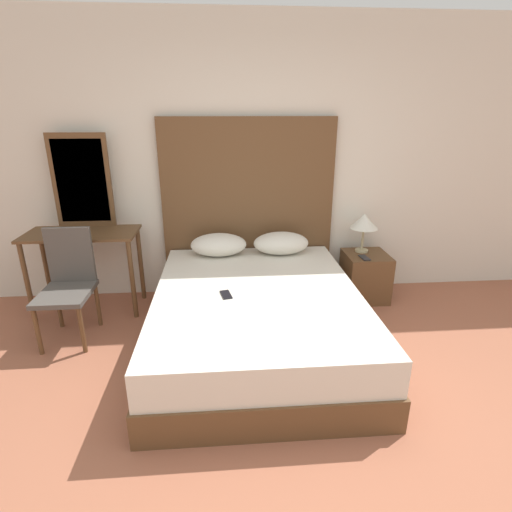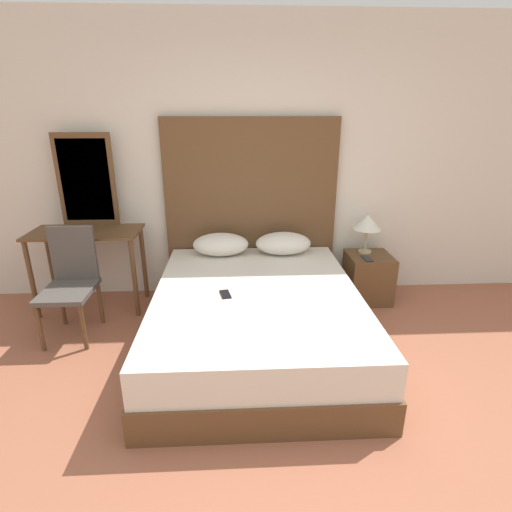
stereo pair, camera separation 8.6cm
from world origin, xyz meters
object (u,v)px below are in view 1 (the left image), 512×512
bed (257,318)px  chair (68,280)px  phone_on_bed (226,295)px  nightstand (365,276)px  vanity_desk (83,247)px  table_lamp (364,222)px  phone_on_nightstand (364,258)px

bed → chair: 1.62m
phone_on_bed → nightstand: 1.70m
phone_on_bed → vanity_desk: 1.58m
table_lamp → phone_on_nightstand: size_ratio=2.53×
bed → phone_on_bed: (-0.25, -0.07, 0.26)m
bed → nightstand: 1.43m
phone_on_bed → vanity_desk: bearing=147.2°
phone_on_bed → phone_on_nightstand: phone_on_bed is taller
bed → phone_on_nightstand: size_ratio=13.49×
nightstand → chair: 2.80m
table_lamp → vanity_desk: 2.72m
nightstand → vanity_desk: 2.77m
phone_on_nightstand → phone_on_bed: bearing=-150.4°
phone_on_nightstand → chair: (-2.68, -0.38, 0.02)m
table_lamp → chair: 2.79m
nightstand → vanity_desk: size_ratio=0.48×
table_lamp → vanity_desk: bearing=-177.5°
phone_on_bed → table_lamp: (1.40, 0.97, 0.28)m
phone_on_nightstand → chair: chair is taller
phone_on_nightstand → table_lamp: bearing=79.5°
table_lamp → bed: bearing=-142.1°
table_lamp → chair: chair is taller
table_lamp → vanity_desk: table_lamp is taller
nightstand → vanity_desk: bearing=-179.3°
phone_on_nightstand → vanity_desk: vanity_desk is taller
table_lamp → phone_on_bed: bearing=-145.2°
bed → table_lamp: bearing=37.9°
nightstand → chair: size_ratio=0.52×
chair → phone_on_bed: bearing=-16.7°
nightstand → table_lamp: size_ratio=1.22×
phone_on_bed → chair: bearing=163.3°
bed → phone_on_bed: size_ratio=13.05×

